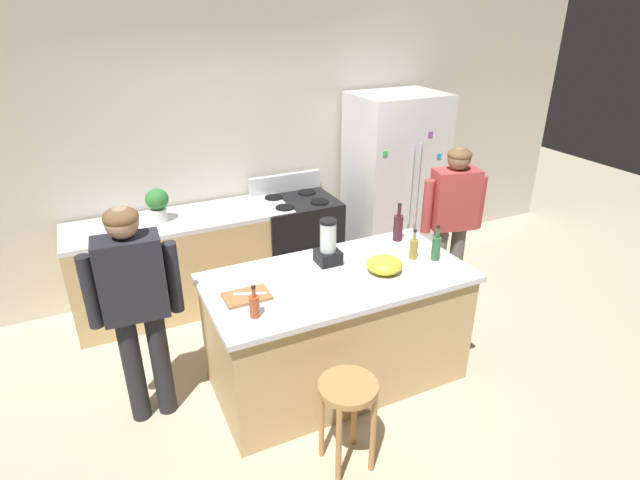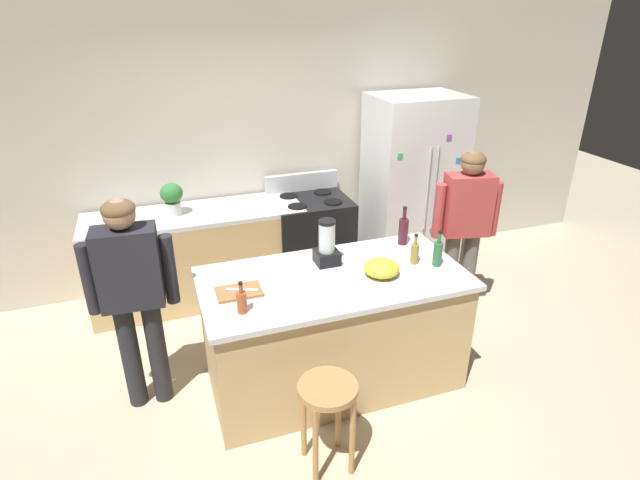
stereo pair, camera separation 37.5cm
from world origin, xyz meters
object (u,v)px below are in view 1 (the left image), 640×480
at_px(person_by_island_left, 135,298).
at_px(bottle_cooking_sauce, 254,306).
at_px(blender_appliance, 328,245).
at_px(bottle_wine, 398,227).
at_px(refrigerator, 393,183).
at_px(person_by_sink_right, 452,214).
at_px(potted_plant, 157,203).
at_px(chef_knife, 250,294).
at_px(mixing_bowl, 384,265).
at_px(bottle_olive_oil, 436,247).
at_px(stove_range, 297,241).
at_px(bar_stool, 348,402).
at_px(bottle_vinegar, 414,248).
at_px(kitchen_island, 337,328).
at_px(cutting_board, 247,296).

relative_size(person_by_island_left, bottle_cooking_sauce, 7.31).
distance_m(blender_appliance, bottle_wine, 0.70).
xyz_separation_m(refrigerator, person_by_sink_right, (-0.00, -0.98, 0.01)).
xyz_separation_m(potted_plant, chef_knife, (0.32, -1.56, -0.15)).
height_order(bottle_wine, mixing_bowl, bottle_wine).
relative_size(blender_appliance, bottle_olive_oil, 1.25).
relative_size(bottle_cooking_sauce, chef_knife, 0.98).
relative_size(stove_range, bottle_olive_oil, 3.95).
bearing_deg(bar_stool, person_by_sink_right, 36.09).
relative_size(stove_range, bottle_vinegar, 4.62).
bearing_deg(person_by_sink_right, mixing_bowl, -150.85).
relative_size(kitchen_island, stove_range, 1.73).
height_order(refrigerator, bottle_wine, refrigerator).
bearing_deg(person_by_sink_right, bottle_cooking_sauce, -160.26).
bearing_deg(refrigerator, person_by_sink_right, -90.13).
relative_size(bottle_olive_oil, mixing_bowl, 1.08).
bearing_deg(person_by_sink_right, bottle_olive_oil, -136.90).
relative_size(stove_range, blender_appliance, 3.16).
bearing_deg(person_by_sink_right, bar_stool, -143.91).
xyz_separation_m(blender_appliance, cutting_board, (-0.70, -0.21, -0.14)).
xyz_separation_m(person_by_sink_right, bottle_olive_oil, (-0.66, -0.62, 0.08)).
xyz_separation_m(stove_range, bottle_cooking_sauce, (-1.02, -1.77, 0.52)).
distance_m(bottle_wine, chef_knife, 1.41).
bearing_deg(bottle_wine, bottle_cooking_sauce, -158.25).
distance_m(person_by_sink_right, bottle_olive_oil, 0.91).
bearing_deg(refrigerator, bar_stool, -127.89).
bearing_deg(bar_stool, cutting_board, 115.98).
bearing_deg(mixing_bowl, bottle_wine, 47.14).
height_order(bar_stool, mixing_bowl, mixing_bowl).
xyz_separation_m(blender_appliance, bottle_olive_oil, (0.75, -0.30, -0.04)).
bearing_deg(cutting_board, kitchen_island, 0.68).
distance_m(bottle_vinegar, cutting_board, 1.31).
bearing_deg(cutting_board, bottle_wine, 13.35).
height_order(refrigerator, person_by_island_left, refrigerator).
bearing_deg(potted_plant, refrigerator, -1.20).
relative_size(kitchen_island, bottle_wine, 5.97).
distance_m(blender_appliance, chef_knife, 0.72).
relative_size(refrigerator, potted_plant, 6.20).
height_order(stove_range, bottle_vinegar, bottle_vinegar).
height_order(potted_plant, chef_knife, potted_plant).
relative_size(bar_stool, bottle_cooking_sauce, 2.93).
height_order(cutting_board, chef_knife, chef_knife).
relative_size(person_by_sink_right, bottle_cooking_sauce, 7.18).
relative_size(bottle_olive_oil, chef_knife, 1.25).
relative_size(refrigerator, blender_appliance, 5.39).
relative_size(kitchen_island, refrigerator, 1.01).
height_order(stove_range, potted_plant, potted_plant).
distance_m(kitchen_island, bottle_wine, 0.96).
xyz_separation_m(bottle_vinegar, bottle_olive_oil, (0.14, -0.09, 0.02)).
bearing_deg(bottle_wine, potted_plant, 143.87).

